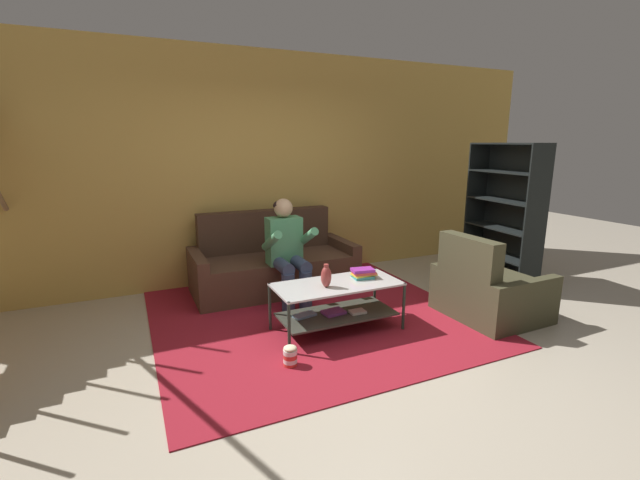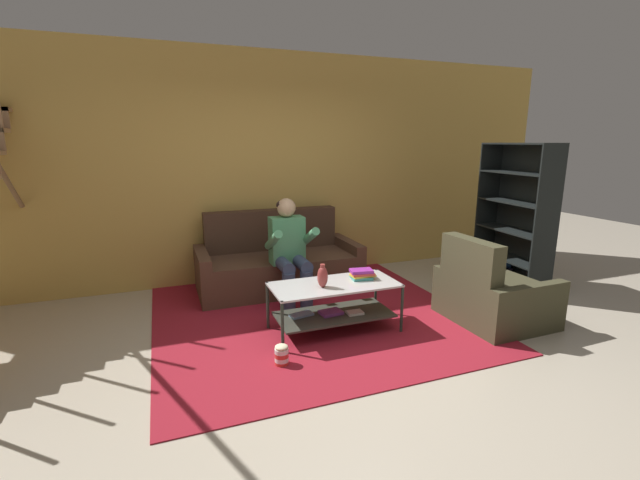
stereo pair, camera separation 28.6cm
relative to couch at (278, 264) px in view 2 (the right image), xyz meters
The scene contains 11 objects.
ground 1.94m from the couch, 87.66° to the right, with size 16.80×16.80×0.00m, color #B5A994.
back_partition 1.27m from the couch, 81.88° to the left, with size 8.40×0.12×2.90m, color gold.
couch is the anchor object (origin of this frame).
person_seated_center 0.63m from the couch, 90.00° to the right, with size 0.50×0.58×1.18m.
coffee_table 1.42m from the couch, 83.24° to the right, with size 1.20×0.55×0.48m.
area_rug 0.89m from the couch, 84.12° to the right, with size 3.14×3.35×0.01m.
vase 1.48m from the couch, 88.65° to the right, with size 0.10×0.10×0.22m.
book_stack 1.46m from the couch, 70.50° to the right, with size 0.25×0.19×0.10m.
bookshelf 3.00m from the couch, 17.52° to the right, with size 0.42×1.06×1.78m.
armchair 2.49m from the couch, 44.94° to the right, with size 0.89×0.95×0.88m.
popcorn_tub 1.94m from the couch, 104.45° to the right, with size 0.11×0.11×0.18m.
Camera 2 is at (-1.39, -3.05, 1.79)m, focal length 24.00 mm.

